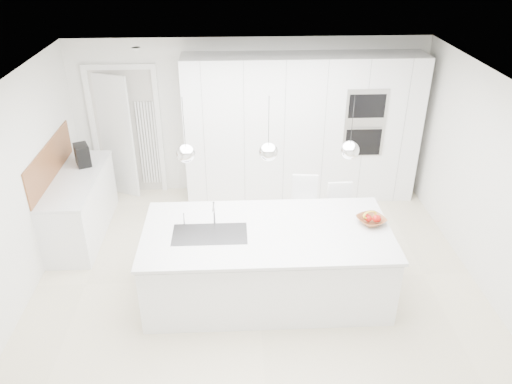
{
  "coord_description": "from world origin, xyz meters",
  "views": [
    {
      "loc": [
        -0.25,
        -5.01,
        4.01
      ],
      "look_at": [
        0.0,
        0.3,
        1.1
      ],
      "focal_mm": 35.0,
      "sensor_mm": 36.0,
      "label": 1
    }
  ],
  "objects_px": {
    "island_base": "(267,266)",
    "espresso_machine": "(82,155)",
    "bar_stool_left": "(305,216)",
    "bar_stool_right": "(339,221)",
    "fruit_bowl": "(371,220)"
  },
  "relations": [
    {
      "from": "island_base",
      "to": "espresso_machine",
      "type": "xyz_separation_m",
      "value": [
        -2.53,
        1.91,
        0.62
      ]
    },
    {
      "from": "bar_stool_left",
      "to": "bar_stool_right",
      "type": "relative_size",
      "value": 1.06
    },
    {
      "from": "fruit_bowl",
      "to": "espresso_machine",
      "type": "bearing_deg",
      "value": 154.81
    },
    {
      "from": "island_base",
      "to": "bar_stool_left",
      "type": "xyz_separation_m",
      "value": [
        0.57,
        0.93,
        0.11
      ]
    },
    {
      "from": "island_base",
      "to": "espresso_machine",
      "type": "bearing_deg",
      "value": 143.0
    },
    {
      "from": "fruit_bowl",
      "to": "espresso_machine",
      "type": "xyz_separation_m",
      "value": [
        -3.75,
        1.76,
        0.11
      ]
    },
    {
      "from": "bar_stool_left",
      "to": "espresso_machine",
      "type": "bearing_deg",
      "value": 168.97
    },
    {
      "from": "island_base",
      "to": "bar_stool_left",
      "type": "height_order",
      "value": "bar_stool_left"
    },
    {
      "from": "island_base",
      "to": "bar_stool_right",
      "type": "xyz_separation_m",
      "value": [
        1.01,
        0.82,
        0.08
      ]
    },
    {
      "from": "fruit_bowl",
      "to": "espresso_machine",
      "type": "height_order",
      "value": "espresso_machine"
    },
    {
      "from": "fruit_bowl",
      "to": "espresso_machine",
      "type": "relative_size",
      "value": 1.03
    },
    {
      "from": "island_base",
      "to": "bar_stool_right",
      "type": "distance_m",
      "value": 1.31
    },
    {
      "from": "fruit_bowl",
      "to": "bar_stool_right",
      "type": "xyz_separation_m",
      "value": [
        -0.21,
        0.68,
        -0.43
      ]
    },
    {
      "from": "island_base",
      "to": "espresso_machine",
      "type": "height_order",
      "value": "espresso_machine"
    },
    {
      "from": "fruit_bowl",
      "to": "bar_stool_left",
      "type": "bearing_deg",
      "value": 129.53
    }
  ]
}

